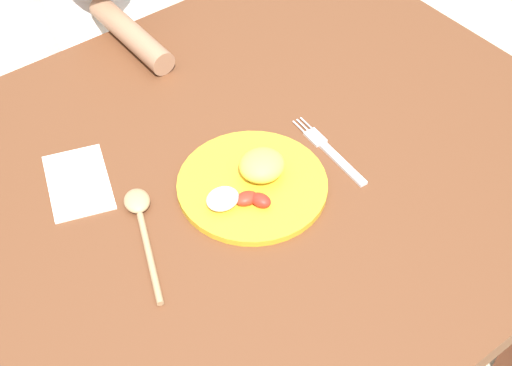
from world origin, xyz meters
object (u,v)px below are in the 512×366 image
person (101,74)px  fork (331,152)px  spoon (141,218)px  plate (253,182)px

person → fork: bearing=99.3°
spoon → fork: bearing=-79.6°
plate → fork: bearing=-6.7°
spoon → person: person is taller
fork → spoon: (-0.35, 0.07, 0.01)m
fork → person: 0.72m
plate → person: size_ratio=0.27×
fork → person: size_ratio=0.21×
spoon → person: bearing=0.8°
spoon → plate: bearing=-83.4°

